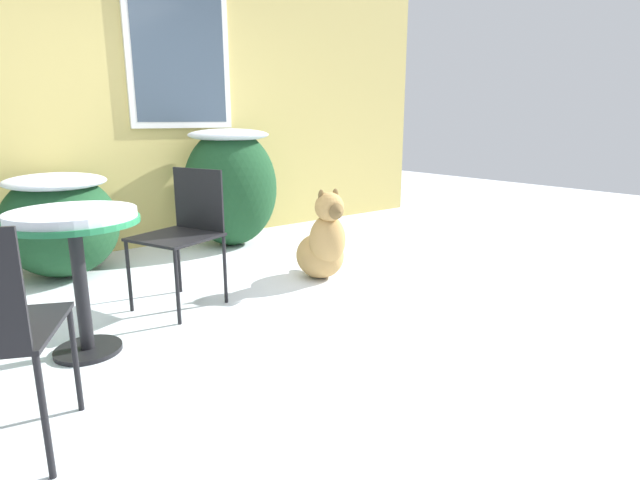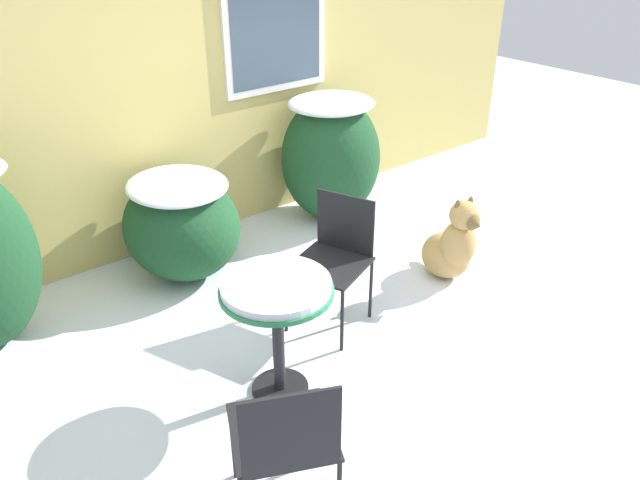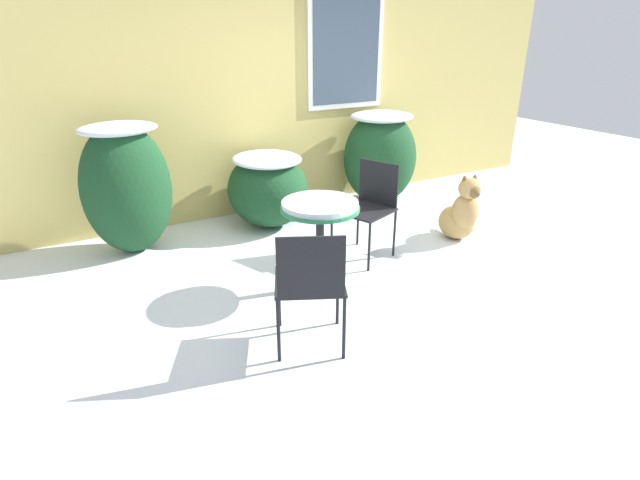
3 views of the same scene
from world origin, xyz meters
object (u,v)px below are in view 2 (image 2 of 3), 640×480
object	(u,v)px
patio_chair_far_side	(285,438)
patio_table	(277,302)
patio_chair_near_table	(335,254)
dog	(452,247)

from	to	relation	value
patio_chair_far_side	patio_table	bearing A→B (deg)	-98.10
patio_table	patio_chair_far_side	world-z (taller)	patio_chair_far_side
patio_chair_near_table	patio_chair_far_side	size ratio (longest dim) A/B	1.00
patio_chair_near_table	dog	bearing A→B (deg)	60.19
patio_table	patio_chair_far_side	size ratio (longest dim) A/B	0.86
patio_table	patio_chair_near_table	bearing A→B (deg)	26.37
dog	patio_chair_near_table	bearing A→B (deg)	-178.20
patio_chair_far_side	dog	world-z (taller)	patio_chair_far_side
patio_table	dog	size ratio (longest dim) A/B	1.08
patio_chair_near_table	dog	world-z (taller)	patio_chair_near_table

